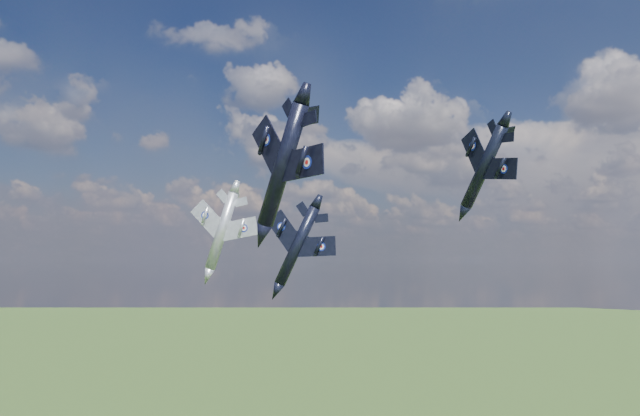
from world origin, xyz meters
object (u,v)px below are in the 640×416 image
Objects in this scene: jet_lead_navy at (297,246)px; jet_high_navy at (484,167)px; jet_right_navy at (283,165)px; jet_left_silver at (222,231)px.

jet_lead_navy is 26.78m from jet_high_navy.
jet_lead_navy is at bearing 137.51° from jet_right_navy.
jet_left_silver reaches higher than jet_lead_navy.
jet_left_silver is (-37.94, -10.02, -7.41)m from jet_high_navy.
jet_lead_navy is 1.00× the size of jet_high_navy.
jet_high_navy is (22.77, 10.05, 9.89)m from jet_lead_navy.
jet_left_silver is at bearing 151.64° from jet_right_navy.
jet_right_navy is at bearing -61.64° from jet_left_silver.
jet_high_navy is at bearing 99.42° from jet_right_navy.
jet_right_navy is at bearing -68.82° from jet_high_navy.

